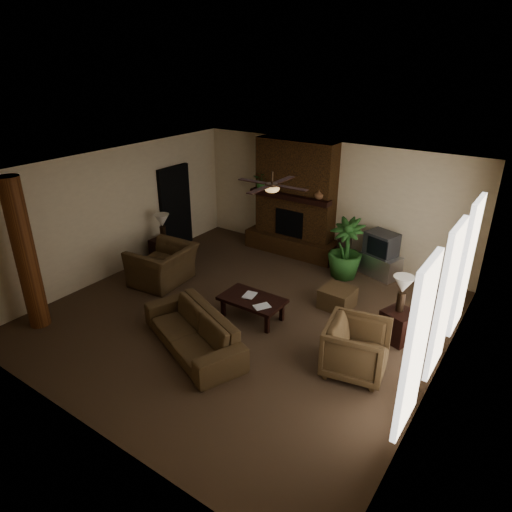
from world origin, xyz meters
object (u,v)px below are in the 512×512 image
Objects in this scene: log_column at (25,255)px; tv_stand at (380,265)px; ottoman at (337,298)px; lamp_right at (403,287)px; floor_plant at (345,261)px; armchair_right at (357,346)px; armchair_left at (162,259)px; lamp_left at (162,222)px; coffee_table at (252,301)px; sofa at (192,325)px; side_table_right at (398,325)px; side_table_left at (164,250)px; floor_vase at (344,249)px.

tv_stand is at bearing 51.15° from log_column.
lamp_right is at bearing -15.91° from ottoman.
floor_plant reaches higher than ottoman.
armchair_right is 1.42m from lamp_right.
armchair_left is 1.20m from lamp_left.
lamp_right is (4.91, 0.81, 0.45)m from armchair_left.
ottoman is (4.28, 3.70, -1.20)m from log_column.
ottoman is (-1.09, 1.68, -0.28)m from armchair_right.
floor_plant is (-1.55, 3.00, -0.10)m from armchair_right.
ottoman is (1.15, 1.30, -0.17)m from coffee_table.
armchair_left is (-2.15, 1.45, 0.12)m from sofa.
side_table_right is at bearing -0.41° from lamp_left.
floor_plant is 2.48× the size of side_table_right.
floor_plant is at bearing 23.04° from side_table_left.
lamp_right reaches higher than floor_vase.
armchair_right is 1.47× the size of lamp_left.
lamp_right is (2.76, 2.25, 0.56)m from sofa.
floor_vase is at bearing 132.50° from lamp_right.
floor_vase reaches higher than side_table_left.
log_column reaches higher than armchair_left.
ottoman is 1.09× the size of side_table_right.
log_column reaches higher than side_table_right.
armchair_left is at bearing -171.20° from side_table_right.
lamp_left is at bearing -141.79° from armchair_left.
log_column is at bearing -110.01° from tv_stand.
armchair_right is 2.02m from ottoman.
floor_vase is 1.40× the size of side_table_right.
side_table_left is (-0.14, 3.34, -1.12)m from log_column.
tv_stand is (-0.90, 3.53, -0.23)m from armchair_right.
ottoman is 4.46m from lamp_left.
ottoman is 1.09× the size of side_table_left.
coffee_table is 1.41× the size of tv_stand.
sofa is 3.01m from ottoman.
floor_vase is at bearing 57.31° from log_column.
floor_vase is at bearing 132.44° from side_table_right.
side_table_right is (1.16, -2.27, 0.03)m from tv_stand.
side_table_left reaches higher than ottoman.
coffee_table is (0.30, 1.33, -0.07)m from sofa.
floor_plant is (3.13, 2.51, -0.17)m from armchair_left.
ottoman is 2.00m from floor_vase.
armchair_left is 5.00m from lamp_right.
armchair_left is 2.31× the size of side_table_left.
ottoman is 0.78× the size of floor_vase.
sofa is 4.08× the size of side_table_left.
armchair_left is 4.71m from armchair_right.
ottoman is at bearing 102.68° from armchair_left.
armchair_right is 3.65m from tv_stand.
side_table_right is (5.72, -0.04, -0.73)m from lamp_left.
armchair_right is at bearing -99.95° from lamp_right.
coffee_table is at bearing -104.57° from floor_plant.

